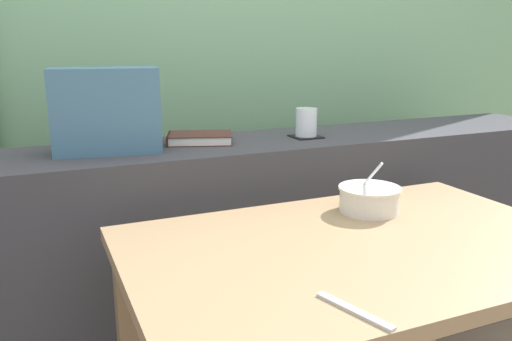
# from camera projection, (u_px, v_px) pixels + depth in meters

# --- Properties ---
(dark_console_ledge) EXTENTS (2.80, 0.40, 0.85)m
(dark_console_ledge) POSITION_uv_depth(u_px,v_px,m) (238.00, 257.00, 1.89)
(dark_console_ledge) COLOR #38383D
(dark_console_ledge) RESTS_ON ground
(breakfast_table) EXTENTS (1.13, 0.72, 0.71)m
(breakfast_table) POSITION_uv_depth(u_px,v_px,m) (359.00, 283.00, 1.28)
(breakfast_table) COLOR #826849
(breakfast_table) RESTS_ON ground
(coaster_square) EXTENTS (0.10, 0.10, 0.00)m
(coaster_square) POSITION_uv_depth(u_px,v_px,m) (306.00, 137.00, 1.87)
(coaster_square) COLOR black
(coaster_square) RESTS_ON dark_console_ledge
(juice_glass) EXTENTS (0.08, 0.08, 0.10)m
(juice_glass) POSITION_uv_depth(u_px,v_px,m) (306.00, 124.00, 1.86)
(juice_glass) COLOR white
(juice_glass) RESTS_ON coaster_square
(closed_book) EXTENTS (0.25, 0.21, 0.03)m
(closed_book) POSITION_uv_depth(u_px,v_px,m) (199.00, 138.00, 1.77)
(closed_book) COLOR #47231E
(closed_book) RESTS_ON dark_console_ledge
(throw_pillow) EXTENTS (0.34, 0.19, 0.26)m
(throw_pillow) POSITION_uv_depth(u_px,v_px,m) (106.00, 111.00, 1.59)
(throw_pillow) COLOR #426B84
(throw_pillow) RESTS_ON dark_console_ledge
(soup_bowl) EXTENTS (0.18, 0.18, 0.15)m
(soup_bowl) POSITION_uv_depth(u_px,v_px,m) (369.00, 199.00, 1.48)
(soup_bowl) COLOR silver
(soup_bowl) RESTS_ON breakfast_table
(fork_utensil) EXTENTS (0.06, 0.17, 0.01)m
(fork_utensil) POSITION_uv_depth(u_px,v_px,m) (354.00, 310.00, 0.93)
(fork_utensil) COLOR silver
(fork_utensil) RESTS_ON breakfast_table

